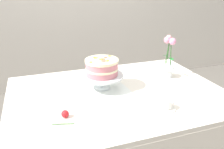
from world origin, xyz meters
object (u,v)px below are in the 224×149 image
object	(u,v)px
fallen_rose	(65,114)
flower_vase	(169,60)
layer_cake	(102,67)
teacup	(166,105)
dining_table	(119,106)
cake_stand	(102,77)

from	to	relation	value
fallen_rose	flower_vase	bearing A→B (deg)	21.18
layer_cake	teacup	size ratio (longest dim) A/B	1.84
flower_vase	dining_table	bearing A→B (deg)	-161.41
cake_stand	teacup	distance (m)	0.47
teacup	flower_vase	bearing A→B (deg)	57.26
dining_table	cake_stand	distance (m)	0.22
dining_table	teacup	xyz separation A→B (m)	(0.18, -0.26, 0.12)
dining_table	layer_cake	size ratio (longest dim) A/B	6.37
layer_cake	flower_vase	distance (m)	0.53
teacup	fallen_rose	world-z (taller)	teacup
teacup	layer_cake	bearing A→B (deg)	124.75
dining_table	teacup	bearing A→B (deg)	-55.58
flower_vase	layer_cake	bearing A→B (deg)	-176.20
flower_vase	teacup	bearing A→B (deg)	-122.74
dining_table	teacup	size ratio (longest dim) A/B	11.73
layer_cake	fallen_rose	world-z (taller)	layer_cake
cake_stand	teacup	bearing A→B (deg)	-55.25
flower_vase	teacup	size ratio (longest dim) A/B	2.68
cake_stand	dining_table	bearing A→B (deg)	-54.52
teacup	dining_table	bearing A→B (deg)	124.42
dining_table	fallen_rose	bearing A→B (deg)	-155.84
layer_cake	fallen_rose	distance (m)	0.43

